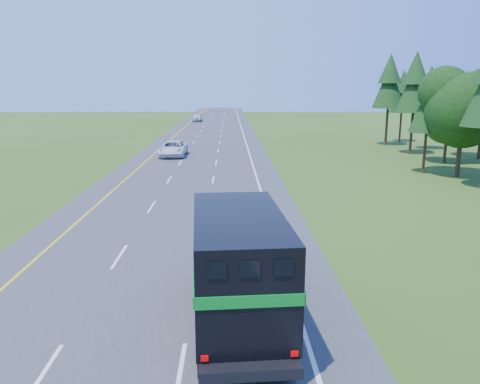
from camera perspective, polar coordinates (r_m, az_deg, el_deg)
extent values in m
cube|color=#38383A|center=(50.83, -4.90, 4.08)|extent=(15.00, 260.00, 0.04)
cube|color=yellow|center=(51.47, -11.04, 4.03)|extent=(0.15, 260.00, 0.01)
cube|color=white|center=(50.78, 1.32, 4.14)|extent=(0.15, 260.00, 0.01)
cylinder|color=black|center=(18.84, -4.71, -8.91)|extent=(0.45, 1.19, 1.17)
cylinder|color=black|center=(18.98, 2.12, -8.71)|extent=(0.45, 1.19, 1.17)
cylinder|color=black|center=(14.21, -4.47, -16.46)|extent=(0.45, 1.19, 1.17)
cylinder|color=black|center=(14.40, 4.81, -16.06)|extent=(0.45, 1.19, 1.17)
cylinder|color=black|center=(13.11, -4.38, -19.16)|extent=(0.45, 1.19, 1.17)
cylinder|color=black|center=(13.31, 5.80, -18.66)|extent=(0.45, 1.19, 1.17)
cube|color=black|center=(15.71, -0.40, -12.91)|extent=(3.13, 8.66, 0.30)
cube|color=black|center=(18.34, -1.28, -5.20)|extent=(2.73, 2.09, 2.02)
cube|color=black|center=(19.12, -1.49, -2.80)|extent=(2.34, 0.22, 0.64)
cube|color=black|center=(14.39, -0.16, -8.39)|extent=(3.07, 6.33, 2.92)
cube|color=#06791D|center=(11.50, 1.25, -13.24)|extent=(2.65, 0.22, 0.32)
cube|color=#06791D|center=(14.29, -5.61, -7.98)|extent=(0.46, 6.15, 0.32)
cube|color=#06791D|center=(14.52, 5.20, -7.65)|extent=(0.46, 6.15, 0.32)
cube|color=black|center=(11.10, -2.88, -9.50)|extent=(0.48, 0.08, 0.43)
cube|color=black|center=(11.16, 1.27, -9.37)|extent=(0.48, 0.08, 0.43)
cube|color=black|center=(11.27, 5.35, -9.19)|extent=(0.48, 0.08, 0.43)
cube|color=black|center=(12.69, 1.13, -21.75)|extent=(2.45, 0.29, 0.11)
cube|color=#B20505|center=(12.14, -4.35, -19.58)|extent=(0.19, 0.06, 0.15)
cube|color=#B20505|center=(12.36, 6.66, -19.00)|extent=(0.19, 0.06, 0.15)
imported|color=silver|center=(52.79, -8.13, 5.26)|extent=(2.92, 6.09, 1.68)
imported|color=silver|center=(107.21, -5.25, 9.02)|extent=(2.36, 5.17, 1.72)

